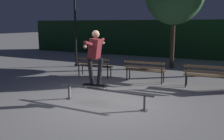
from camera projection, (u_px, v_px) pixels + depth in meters
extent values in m
plane|color=#ADAAA8|center=(106.00, 103.00, 7.10)|extent=(90.00, 90.00, 0.00)
cube|color=#193D1E|center=(180.00, 39.00, 16.57)|extent=(24.00, 1.20, 2.53)
cylinder|color=slate|center=(104.00, 90.00, 6.92)|extent=(2.95, 0.06, 0.06)
cube|color=slate|center=(69.00, 92.00, 7.49)|extent=(0.06, 0.06, 0.39)
cube|color=slate|center=(70.00, 98.00, 7.52)|extent=(0.18, 0.18, 0.01)
cube|color=slate|center=(145.00, 104.00, 6.45)|extent=(0.06, 0.06, 0.39)
cube|color=slate|center=(145.00, 110.00, 6.48)|extent=(0.18, 0.18, 0.01)
cube|color=black|center=(95.00, 85.00, 7.03)|extent=(0.80, 0.30, 0.02)
cube|color=black|center=(95.00, 85.00, 7.03)|extent=(0.78, 0.29, 0.00)
cube|color=#9E9EA3|center=(104.00, 87.00, 6.95)|extent=(0.07, 0.18, 0.02)
cube|color=#9E9EA3|center=(87.00, 85.00, 7.11)|extent=(0.07, 0.18, 0.02)
cylinder|color=beige|center=(103.00, 88.00, 6.88)|extent=(0.06, 0.04, 0.05)
cylinder|color=beige|center=(105.00, 87.00, 7.03)|extent=(0.06, 0.04, 0.05)
cylinder|color=beige|center=(86.00, 87.00, 7.05)|extent=(0.06, 0.04, 0.05)
cylinder|color=beige|center=(88.00, 86.00, 7.20)|extent=(0.06, 0.04, 0.05)
cube|color=black|center=(101.00, 85.00, 6.97)|extent=(0.27, 0.13, 0.03)
cube|color=black|center=(90.00, 84.00, 7.08)|extent=(0.27, 0.13, 0.03)
cylinder|color=black|center=(100.00, 72.00, 6.91)|extent=(0.22, 0.15, 0.79)
cylinder|color=black|center=(91.00, 71.00, 7.00)|extent=(0.22, 0.15, 0.79)
cube|color=maroon|center=(95.00, 48.00, 6.83)|extent=(0.38, 0.40, 0.57)
cylinder|color=maroon|center=(89.00, 44.00, 6.45)|extent=(0.16, 0.61, 0.21)
cylinder|color=maroon|center=(100.00, 42.00, 7.15)|extent=(0.16, 0.61, 0.21)
sphere|color=tan|center=(85.00, 47.00, 6.19)|extent=(0.09, 0.09, 0.09)
sphere|color=tan|center=(103.00, 43.00, 7.43)|extent=(0.09, 0.09, 0.09)
sphere|color=tan|center=(96.00, 34.00, 6.75)|extent=(0.21, 0.21, 0.21)
cube|color=black|center=(111.00, 72.00, 10.54)|extent=(0.04, 0.04, 0.44)
cube|color=black|center=(108.00, 73.00, 10.25)|extent=(0.04, 0.04, 0.44)
cube|color=black|center=(107.00, 63.00, 10.13)|extent=(0.04, 0.04, 0.44)
cube|color=black|center=(83.00, 70.00, 11.09)|extent=(0.04, 0.04, 0.44)
cube|color=black|center=(79.00, 71.00, 10.81)|extent=(0.04, 0.04, 0.44)
cube|color=black|center=(78.00, 61.00, 10.69)|extent=(0.04, 0.04, 0.44)
cube|color=brown|center=(96.00, 66.00, 10.75)|extent=(1.60, 0.15, 0.04)
cube|color=brown|center=(95.00, 66.00, 10.63)|extent=(1.60, 0.15, 0.04)
cube|color=brown|center=(93.00, 67.00, 10.50)|extent=(1.60, 0.15, 0.04)
cube|color=brown|center=(92.00, 63.00, 10.41)|extent=(1.60, 0.10, 0.09)
cube|color=brown|center=(92.00, 59.00, 10.37)|extent=(1.60, 0.10, 0.09)
cube|color=black|center=(163.00, 77.00, 9.55)|extent=(0.04, 0.04, 0.44)
cube|color=black|center=(162.00, 79.00, 9.26)|extent=(0.04, 0.04, 0.44)
cube|color=black|center=(162.00, 67.00, 9.14)|extent=(0.04, 0.04, 0.44)
cube|color=black|center=(130.00, 74.00, 10.11)|extent=(0.04, 0.04, 0.44)
cube|color=black|center=(127.00, 76.00, 9.82)|extent=(0.04, 0.04, 0.44)
cube|color=black|center=(127.00, 65.00, 9.70)|extent=(0.04, 0.04, 0.44)
cube|color=brown|center=(146.00, 70.00, 9.76)|extent=(1.60, 0.15, 0.04)
cube|color=brown|center=(145.00, 70.00, 9.64)|extent=(1.60, 0.15, 0.04)
cube|color=brown|center=(144.00, 71.00, 9.51)|extent=(1.60, 0.15, 0.04)
cube|color=brown|center=(144.00, 67.00, 9.42)|extent=(1.60, 0.10, 0.09)
cube|color=brown|center=(144.00, 63.00, 9.39)|extent=(1.60, 0.10, 0.09)
cube|color=black|center=(187.00, 80.00, 9.12)|extent=(0.04, 0.04, 0.44)
cube|color=black|center=(186.00, 81.00, 8.83)|extent=(0.04, 0.04, 0.44)
cube|color=black|center=(186.00, 70.00, 8.71)|extent=(0.04, 0.04, 0.44)
cube|color=brown|center=(207.00, 75.00, 8.77)|extent=(1.60, 0.15, 0.04)
cube|color=brown|center=(207.00, 76.00, 8.65)|extent=(1.60, 0.15, 0.04)
cube|color=brown|center=(207.00, 76.00, 8.52)|extent=(1.60, 0.15, 0.04)
cube|color=brown|center=(207.00, 72.00, 8.43)|extent=(1.60, 0.10, 0.09)
cube|color=brown|center=(208.00, 67.00, 8.40)|extent=(1.60, 0.10, 0.09)
cylinder|color=#3D2D23|center=(172.00, 43.00, 12.56)|extent=(0.22, 0.22, 2.58)
cylinder|color=black|center=(75.00, 33.00, 12.93)|extent=(0.11, 0.11, 3.60)
cylinder|color=black|center=(76.00, 65.00, 13.26)|extent=(0.20, 0.20, 0.12)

